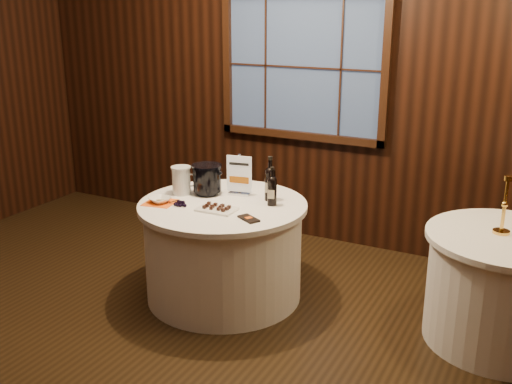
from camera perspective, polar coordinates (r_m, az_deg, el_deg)
The scene contains 15 objects.
ground at distance 4.11m, azimuth -10.40°, elevation -15.28°, with size 6.00×6.00×0.00m, color black.
back_wall at distance 5.65m, azimuth 4.51°, elevation 10.72°, with size 6.00×0.10×3.00m.
main_table at distance 4.66m, azimuth -3.11°, elevation -5.51°, with size 1.28×1.28×0.77m.
side_table at distance 4.38m, azimuth 22.53°, elevation -8.50°, with size 1.08×1.08×0.77m.
sign_stand at distance 4.68m, azimuth -1.59°, elevation 1.05°, with size 0.20×0.12×0.33m.
port_bottle_left at distance 4.54m, azimuth 1.35°, elevation 1.01°, with size 0.08×0.09×0.34m.
port_bottle_right at distance 4.43m, azimuth 1.54°, elevation 0.31°, with size 0.07×0.08×0.29m.
ice_bucket at distance 4.70m, azimuth -4.68°, elevation 1.26°, with size 0.24×0.24×0.24m.
chocolate_plate at distance 4.36m, azimuth -3.76°, elevation -1.56°, with size 0.29×0.20×0.04m.
chocolate_box at distance 4.17m, azimuth -0.71°, elevation -2.56°, with size 0.17×0.08×0.01m, color black.
grape_bunch at distance 4.48m, azimuth -7.19°, elevation -1.08°, with size 0.17×0.08×0.04m.
glass_pitcher at distance 4.73m, azimuth -7.11°, elevation 1.12°, with size 0.20×0.16×0.22m.
orange_napkin at distance 4.58m, azimuth -9.12°, elevation -1.00°, with size 0.22×0.22×0.00m, color orange.
cracker_bowl at distance 4.57m, azimuth -9.13°, elevation -0.74°, with size 0.16×0.16×0.04m, color white.
brass_candlestick at distance 4.20m, azimuth 22.52°, elevation -1.85°, with size 0.11×0.11×0.39m.
Camera 1 is at (2.21, -2.67, 2.21)m, focal length 42.00 mm.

